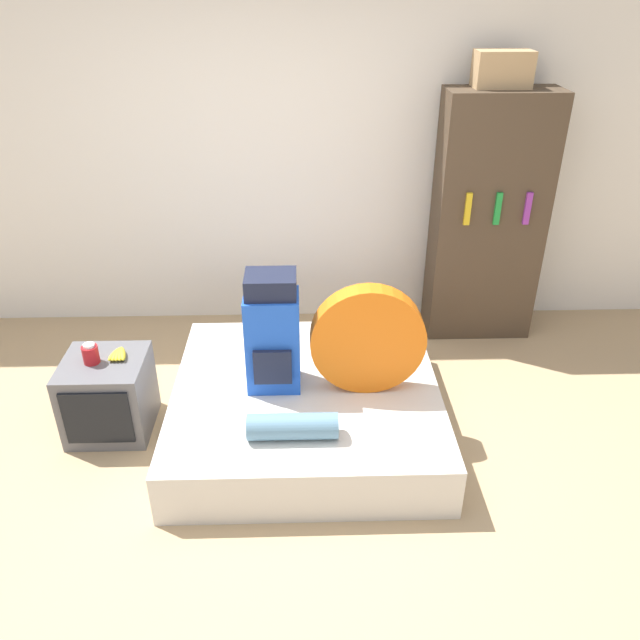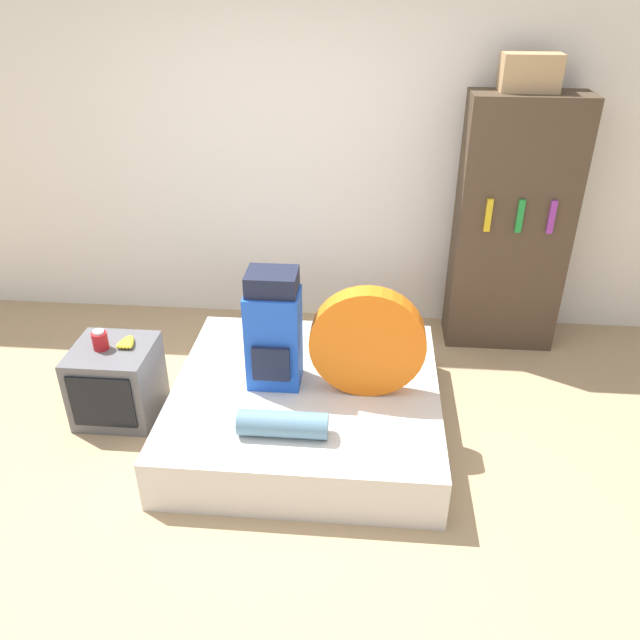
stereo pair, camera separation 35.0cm
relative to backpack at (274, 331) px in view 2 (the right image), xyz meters
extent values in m
plane|color=tan|center=(0.08, -0.66, -0.66)|extent=(16.00, 16.00, 0.00)
cube|color=white|center=(0.08, 1.45, 0.64)|extent=(8.00, 0.05, 2.60)
cube|color=silver|center=(0.19, -0.03, -0.51)|extent=(1.58, 1.54, 0.32)
cube|color=blue|center=(0.00, 0.00, -0.05)|extent=(0.31, 0.25, 0.60)
cube|color=#191E33|center=(0.00, 0.01, 0.31)|extent=(0.28, 0.23, 0.12)
cube|color=#191E33|center=(0.00, -0.14, -0.14)|extent=(0.22, 0.03, 0.21)
cylinder|color=orange|center=(0.54, -0.05, -0.02)|extent=(0.66, 0.13, 0.66)
cylinder|color=#5B849E|center=(0.11, -0.49, -0.28)|extent=(0.48, 0.14, 0.14)
cube|color=#5B5B60|center=(-1.01, 0.01, -0.42)|extent=(0.48, 0.46, 0.48)
cube|color=black|center=(-1.01, -0.23, -0.41)|extent=(0.39, 0.02, 0.35)
cylinder|color=#B2191E|center=(-1.06, 0.00, -0.12)|extent=(0.09, 0.09, 0.11)
cylinder|color=white|center=(-1.06, 0.00, -0.06)|extent=(0.07, 0.07, 0.02)
ellipsoid|color=yellow|center=(-0.94, 0.06, -0.16)|extent=(0.08, 0.15, 0.04)
ellipsoid|color=yellow|center=(-0.93, 0.06, -0.16)|extent=(0.06, 0.15, 0.04)
ellipsoid|color=yellow|center=(-0.92, 0.06, -0.16)|extent=(0.04, 0.15, 0.04)
ellipsoid|color=yellow|center=(-0.91, 0.06, -0.16)|extent=(0.06, 0.15, 0.04)
ellipsoid|color=yellow|center=(-0.90, 0.06, -0.16)|extent=(0.08, 0.15, 0.04)
cube|color=#473828|center=(1.52, 1.17, 0.24)|extent=(0.78, 0.35, 1.81)
cube|color=gold|center=(1.32, 0.98, 0.39)|extent=(0.04, 0.02, 0.23)
cube|color=#1E8E38|center=(1.52, 0.98, 0.39)|extent=(0.04, 0.02, 0.23)
cube|color=purple|center=(1.73, 0.98, 0.39)|extent=(0.04, 0.02, 0.23)
cube|color=tan|center=(1.49, 1.20, 1.26)|extent=(0.36, 0.21, 0.23)
camera|label=1|loc=(0.18, -3.08, 1.83)|focal=35.00mm
camera|label=2|loc=(0.53, -3.07, 1.83)|focal=35.00mm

